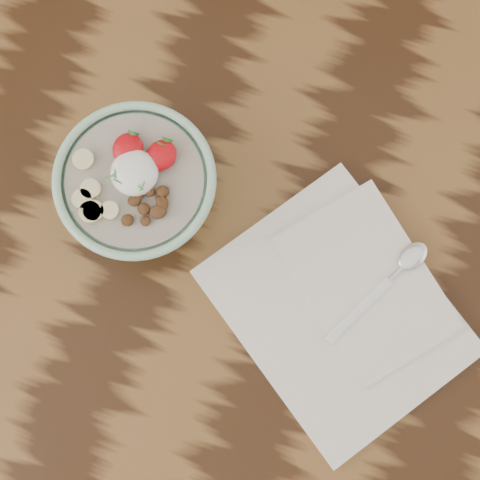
% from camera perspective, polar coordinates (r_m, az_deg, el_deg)
% --- Properties ---
extents(table, '(1.60, 0.90, 0.75)m').
position_cam_1_polar(table, '(0.92, 5.57, -2.40)').
color(table, black).
rests_on(table, ground).
extents(breakfast_bowl, '(0.18, 0.18, 0.12)m').
position_cam_1_polar(breakfast_bowl, '(0.79, -8.59, 4.45)').
color(breakfast_bowl, '#98CCAB').
rests_on(breakfast_bowl, table).
extents(napkin, '(0.37, 0.35, 0.02)m').
position_cam_1_polar(napkin, '(0.82, 8.80, -5.49)').
color(napkin, white).
rests_on(napkin, table).
extents(spoon, '(0.09, 0.16, 0.01)m').
position_cam_1_polar(spoon, '(0.82, 13.45, -2.49)').
color(spoon, silver).
rests_on(spoon, napkin).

